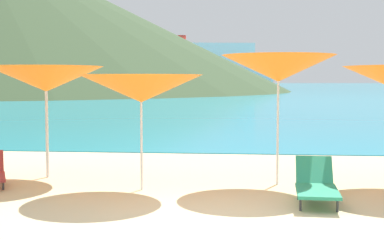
% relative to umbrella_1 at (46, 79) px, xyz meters
% --- Properties ---
extents(ground_plane, '(50.00, 100.00, 0.30)m').
position_rel_umbrella_1_xyz_m(ground_plane, '(3.45, 6.65, -2.12)').
color(ground_plane, beige).
extents(ocean_water, '(650.00, 440.00, 0.02)m').
position_rel_umbrella_1_xyz_m(ocean_water, '(3.45, 223.93, -1.96)').
color(ocean_water, teal).
rests_on(ocean_water, ground_plane).
extents(umbrella_1, '(2.39, 2.39, 2.23)m').
position_rel_umbrella_1_xyz_m(umbrella_1, '(0.00, 0.00, 0.00)').
color(umbrella_1, silver).
rests_on(umbrella_1, ground_plane).
extents(umbrella_2, '(2.40, 2.40, 2.05)m').
position_rel_umbrella_1_xyz_m(umbrella_2, '(2.14, -1.09, -0.17)').
color(umbrella_2, silver).
rests_on(umbrella_2, ground_plane).
extents(umbrella_3, '(2.21, 2.21, 2.41)m').
position_rel_umbrella_1_xyz_m(umbrella_3, '(4.56, -0.32, 0.19)').
color(umbrella_3, silver).
rests_on(umbrella_3, ground_plane).
extents(lounge_chair_0, '(0.68, 1.57, 0.66)m').
position_rel_umbrella_1_xyz_m(lounge_chair_0, '(5.10, -1.86, -1.68)').
color(lounge_chair_0, '#268C66').
rests_on(lounge_chair_0, ground_plane).
extents(cruise_ship, '(56.43, 19.22, 19.24)m').
position_rel_umbrella_1_xyz_m(cruise_ship, '(-15.56, 204.90, 5.24)').
color(cruise_ship, white).
rests_on(cruise_ship, ocean_water).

